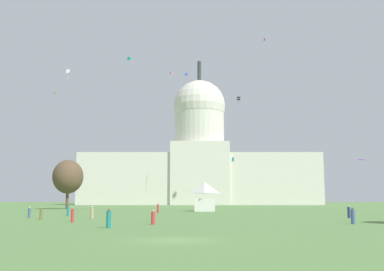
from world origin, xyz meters
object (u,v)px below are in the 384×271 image
person_olive_aisle_center (41,214)px  kite_blue_high (186,74)px  person_denim_back_center (353,216)px  kite_white_high (68,72)px  person_red_deep_crowd (153,218)px  person_teal_edge_west (68,211)px  kite_lime_low (147,178)px  kite_orange_mid (53,95)px  person_denim_edge_east (29,213)px  kite_turquoise_high (129,58)px  person_tan_mid_right (92,213)px  person_navy_back_right (349,212)px  event_tent (205,197)px  tree_west_far (68,177)px  capitol_building (199,163)px  person_red_front_left (158,209)px  kite_black_high (239,98)px  person_red_back_left (72,215)px  kite_pink_high (171,73)px  kite_cyan_low (233,159)px  kite_magenta_high (264,40)px  person_teal_lawn_far_right (109,219)px  kite_violet_low (359,161)px

person_olive_aisle_center → kite_blue_high: size_ratio=1.40×
person_denim_back_center → kite_white_high: bearing=170.2°
person_red_deep_crowd → kite_blue_high: size_ratio=1.34×
person_teal_edge_west → kite_lime_low: bearing=-132.2°
person_denim_back_center → kite_orange_mid: kite_orange_mid is taller
person_denim_edge_east → person_olive_aisle_center: bearing=81.4°
person_red_deep_crowd → kite_orange_mid: (-29.74, 60.94, 26.93)m
person_red_deep_crowd → kite_turquoise_high: 90.85m
person_tan_mid_right → person_navy_back_right: (34.53, 1.96, 0.04)m
person_teal_edge_west → kite_lime_low: (5.59, 66.28, 7.92)m
person_red_deep_crowd → event_tent: bearing=125.1°
tree_west_far → person_navy_back_right: tree_west_far is taller
capitol_building → person_tan_mid_right: capitol_building is taller
person_red_front_left → person_denim_edge_east: size_ratio=1.15×
person_tan_mid_right → person_navy_back_right: size_ratio=0.95×
person_denim_edge_east → person_denim_back_center: bearing=117.8°
person_denim_edge_east → person_red_front_left: bearing=-165.9°
kite_black_high → kite_turquoise_high: bearing=74.7°
person_red_back_left → kite_orange_mid: (-20.39, 56.51, 26.83)m
kite_lime_low → kite_blue_high: kite_blue_high is taller
kite_pink_high → kite_orange_mid: bearing=-71.3°
person_olive_aisle_center → kite_blue_high: bearing=-53.1°
kite_cyan_low → kite_blue_high: bearing=69.8°
event_tent → person_teal_edge_west: 34.91m
person_navy_back_right → person_olive_aisle_center: (-40.14, -5.35, -0.06)m
kite_lime_low → kite_blue_high: size_ratio=3.76×
person_olive_aisle_center → kite_white_high: bearing=-30.6°
kite_turquoise_high → kite_magenta_high: bearing=-132.3°
kite_turquoise_high → kite_black_high: 61.01m
person_red_front_left → person_olive_aisle_center: bearing=-84.1°
kite_pink_high → kite_blue_high: bearing=-38.8°
tree_west_far → person_teal_lawn_far_right: size_ratio=7.48×
kite_violet_low → event_tent: bearing=-56.6°
person_denim_edge_east → person_navy_back_right: (43.49, 0.08, 0.06)m
person_red_front_left → kite_blue_high: (4.16, 78.98, 47.64)m
person_denim_edge_east → kite_turquoise_high: kite_turquoise_high is taller
person_tan_mid_right → person_denim_edge_east: 9.15m
kite_orange_mid → kite_blue_high: 67.99m
person_red_deep_crowd → kite_pink_high: 152.30m
person_navy_back_right → kite_orange_mid: kite_orange_mid is taller
kite_white_high → person_red_back_left: bearing=165.3°
person_denim_edge_east → kite_cyan_low: kite_cyan_low is taller
person_red_back_left → kite_white_high: bearing=121.2°
person_teal_lawn_far_right → person_red_front_left: bearing=20.1°
capitol_building → kite_pink_high: 46.93m
person_teal_lawn_far_right → kite_cyan_low: kite_cyan_low is taller
person_navy_back_right → kite_lime_low: bearing=-149.1°
person_tan_mid_right → person_denim_back_center: person_denim_back_center is taller
capitol_building → event_tent: size_ratio=18.02×
kite_violet_low → person_tan_mid_right: bearing=4.8°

